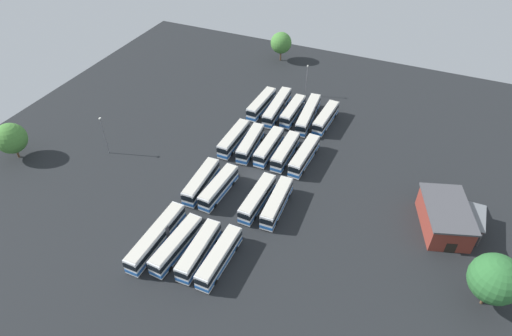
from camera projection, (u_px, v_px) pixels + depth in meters
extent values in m
plane|color=black|center=(254.00, 175.00, 89.20)|extent=(125.31, 125.31, 0.00)
cube|color=silver|center=(261.00, 104.00, 106.84)|extent=(12.00, 2.83, 3.14)
cube|color=beige|center=(261.00, 98.00, 105.79)|extent=(11.51, 2.62, 0.14)
cube|color=black|center=(261.00, 102.00, 106.51)|extent=(12.06, 2.87, 1.00)
cube|color=#1E56A8|center=(261.00, 107.00, 107.40)|extent=(12.06, 2.87, 0.63)
cube|color=black|center=(251.00, 114.00, 102.32)|extent=(0.12, 2.00, 1.16)
cylinder|color=black|center=(259.00, 117.00, 104.79)|extent=(1.01, 0.33, 1.00)
cylinder|color=black|center=(251.00, 115.00, 105.53)|extent=(1.01, 0.33, 1.00)
cylinder|color=black|center=(272.00, 103.00, 109.90)|extent=(1.01, 0.33, 1.00)
cylinder|color=black|center=(264.00, 101.00, 110.64)|extent=(1.01, 0.33, 1.00)
cube|color=silver|center=(277.00, 107.00, 105.71)|extent=(14.70, 3.08, 3.14)
cube|color=beige|center=(277.00, 101.00, 104.66)|extent=(14.11, 2.86, 0.14)
cube|color=black|center=(277.00, 105.00, 105.39)|extent=(14.78, 3.12, 1.00)
cube|color=#1E56A8|center=(277.00, 110.00, 106.28)|extent=(14.78, 3.12, 0.63)
cube|color=black|center=(267.00, 121.00, 100.09)|extent=(0.15, 2.00, 1.16)
cube|color=#47474C|center=(279.00, 104.00, 106.86)|extent=(1.01, 2.53, 3.01)
cylinder|color=black|center=(275.00, 123.00, 103.04)|extent=(1.01, 0.34, 1.00)
cylinder|color=black|center=(266.00, 121.00, 103.67)|extent=(1.01, 0.34, 1.00)
cylinder|color=black|center=(287.00, 104.00, 109.51)|extent=(1.01, 0.34, 1.00)
cylinder|color=black|center=(279.00, 102.00, 110.14)|extent=(1.01, 0.34, 1.00)
cube|color=silver|center=(293.00, 111.00, 104.33)|extent=(11.13, 2.51, 3.14)
cube|color=beige|center=(293.00, 105.00, 103.28)|extent=(10.68, 2.31, 0.14)
cube|color=black|center=(293.00, 109.00, 104.01)|extent=(11.19, 2.55, 1.00)
cube|color=#1E56A8|center=(293.00, 114.00, 104.89)|extent=(11.19, 2.55, 0.63)
cube|color=black|center=(284.00, 121.00, 100.04)|extent=(0.07, 2.00, 1.16)
cylinder|color=black|center=(292.00, 124.00, 102.44)|extent=(1.00, 0.31, 1.00)
cylinder|color=black|center=(283.00, 122.00, 103.15)|extent=(1.00, 0.31, 1.00)
cylinder|color=black|center=(302.00, 110.00, 107.27)|extent=(1.00, 0.31, 1.00)
cylinder|color=black|center=(293.00, 108.00, 107.97)|extent=(1.00, 0.31, 1.00)
cube|color=silver|center=(308.00, 115.00, 103.18)|extent=(14.75, 3.46, 3.14)
cube|color=beige|center=(309.00, 109.00, 102.12)|extent=(14.15, 3.23, 0.14)
cube|color=black|center=(308.00, 113.00, 102.85)|extent=(14.82, 3.50, 1.00)
cube|color=#1E56A8|center=(308.00, 118.00, 103.74)|extent=(14.82, 3.50, 0.63)
cube|color=black|center=(300.00, 129.00, 97.51)|extent=(0.20, 2.00, 1.16)
cube|color=#47474C|center=(310.00, 111.00, 104.34)|extent=(1.07, 2.55, 3.01)
cylinder|color=black|center=(308.00, 131.00, 100.49)|extent=(1.02, 0.37, 1.00)
cylinder|color=black|center=(298.00, 129.00, 101.08)|extent=(1.02, 0.37, 1.00)
cylinder|color=black|center=(317.00, 111.00, 107.03)|extent=(1.02, 0.37, 1.00)
cylinder|color=black|center=(308.00, 109.00, 107.62)|extent=(1.02, 0.37, 1.00)
cube|color=silver|center=(326.00, 118.00, 102.07)|extent=(11.62, 3.08, 3.14)
cube|color=beige|center=(326.00, 112.00, 101.02)|extent=(11.15, 2.86, 0.14)
cube|color=black|center=(326.00, 116.00, 101.75)|extent=(11.68, 3.12, 1.00)
cube|color=#1E56A8|center=(325.00, 121.00, 102.63)|extent=(11.68, 3.12, 0.63)
cube|color=black|center=(317.00, 128.00, 97.75)|extent=(0.17, 2.00, 1.16)
cylinder|color=black|center=(324.00, 132.00, 100.12)|extent=(1.02, 0.36, 1.00)
cylinder|color=black|center=(315.00, 129.00, 100.90)|extent=(1.02, 0.36, 1.00)
cylinder|color=black|center=(335.00, 117.00, 104.99)|extent=(1.02, 0.36, 1.00)
cylinder|color=black|center=(326.00, 114.00, 105.77)|extent=(1.02, 0.36, 1.00)
cube|color=silver|center=(234.00, 139.00, 95.73)|extent=(11.46, 2.46, 3.14)
cube|color=beige|center=(234.00, 133.00, 94.68)|extent=(11.00, 2.26, 0.14)
cube|color=black|center=(234.00, 137.00, 95.41)|extent=(11.51, 2.50, 1.00)
cube|color=#1E56A8|center=(234.00, 142.00, 96.29)|extent=(11.51, 2.50, 0.63)
cube|color=black|center=(222.00, 151.00, 91.32)|extent=(0.06, 2.00, 1.16)
cylinder|color=black|center=(231.00, 154.00, 93.77)|extent=(1.00, 0.30, 1.00)
cylinder|color=black|center=(222.00, 151.00, 94.47)|extent=(1.00, 0.30, 1.00)
cylinder|color=black|center=(245.00, 136.00, 98.75)|extent=(1.00, 0.30, 1.00)
cylinder|color=black|center=(236.00, 134.00, 99.45)|extent=(1.00, 0.30, 1.00)
cube|color=silver|center=(250.00, 143.00, 94.47)|extent=(11.53, 3.30, 3.14)
cube|color=beige|center=(250.00, 137.00, 93.41)|extent=(11.06, 3.07, 0.14)
cube|color=black|center=(250.00, 141.00, 94.14)|extent=(11.59, 3.34, 1.00)
cube|color=#1E56A8|center=(250.00, 146.00, 95.03)|extent=(11.59, 3.34, 0.63)
cube|color=black|center=(241.00, 156.00, 89.96)|extent=(0.21, 2.00, 1.16)
cylinder|color=black|center=(250.00, 159.00, 92.51)|extent=(1.02, 0.37, 1.00)
cylinder|color=black|center=(240.00, 157.00, 93.08)|extent=(1.02, 0.37, 1.00)
cylinder|color=black|center=(261.00, 140.00, 97.61)|extent=(1.02, 0.37, 1.00)
cylinder|color=black|center=(251.00, 138.00, 98.18)|extent=(1.02, 0.37, 1.00)
cube|color=silver|center=(269.00, 147.00, 93.53)|extent=(11.34, 2.45, 3.14)
cube|color=beige|center=(269.00, 140.00, 92.48)|extent=(10.89, 2.26, 0.14)
cube|color=black|center=(269.00, 145.00, 93.21)|extent=(11.40, 2.49, 1.00)
cube|color=#1E56A8|center=(269.00, 150.00, 94.09)|extent=(11.40, 2.49, 0.63)
cube|color=black|center=(258.00, 160.00, 89.16)|extent=(0.06, 2.00, 1.16)
cylinder|color=black|center=(267.00, 162.00, 91.59)|extent=(1.00, 0.30, 1.00)
cylinder|color=black|center=(258.00, 160.00, 92.29)|extent=(1.00, 0.30, 1.00)
cylinder|color=black|center=(280.00, 144.00, 96.53)|extent=(1.00, 0.30, 1.00)
cylinder|color=black|center=(270.00, 142.00, 97.22)|extent=(1.00, 0.30, 1.00)
cube|color=silver|center=(285.00, 151.00, 92.24)|extent=(11.13, 2.45, 3.14)
cube|color=beige|center=(286.00, 145.00, 91.19)|extent=(10.68, 2.26, 0.14)
cube|color=black|center=(286.00, 150.00, 91.92)|extent=(11.18, 2.49, 1.00)
cube|color=#1E56A8|center=(285.00, 155.00, 92.81)|extent=(11.18, 2.49, 0.63)
cube|color=black|center=(276.00, 165.00, 87.94)|extent=(0.06, 2.00, 1.16)
cylinder|color=black|center=(284.00, 167.00, 90.35)|extent=(1.00, 0.30, 1.00)
cylinder|color=black|center=(274.00, 165.00, 91.05)|extent=(1.00, 0.30, 1.00)
cylinder|color=black|center=(296.00, 149.00, 95.20)|extent=(1.00, 0.30, 1.00)
cylinder|color=black|center=(286.00, 146.00, 95.89)|extent=(1.00, 0.30, 1.00)
cube|color=silver|center=(304.00, 156.00, 91.13)|extent=(12.07, 2.94, 3.14)
cube|color=beige|center=(305.00, 149.00, 90.08)|extent=(11.58, 2.72, 0.14)
cube|color=black|center=(304.00, 154.00, 90.80)|extent=(12.13, 2.98, 1.00)
cube|color=#1E56A8|center=(304.00, 159.00, 91.69)|extent=(12.13, 2.98, 0.63)
cube|color=black|center=(294.00, 170.00, 86.61)|extent=(0.14, 2.00, 1.16)
cylinder|color=black|center=(302.00, 173.00, 89.07)|extent=(1.01, 0.34, 1.00)
cylinder|color=black|center=(292.00, 169.00, 89.83)|extent=(1.01, 0.34, 1.00)
cylinder|color=black|center=(315.00, 153.00, 94.18)|extent=(1.01, 0.34, 1.00)
cylinder|color=black|center=(305.00, 150.00, 94.94)|extent=(1.01, 0.34, 1.00)
cube|color=silver|center=(201.00, 182.00, 84.84)|extent=(11.64, 2.95, 3.14)
cube|color=beige|center=(201.00, 175.00, 83.79)|extent=(11.17, 2.74, 0.14)
cube|color=black|center=(201.00, 180.00, 84.52)|extent=(11.70, 2.99, 1.00)
cube|color=#1E56A8|center=(202.00, 185.00, 85.40)|extent=(11.70, 2.99, 0.63)
cube|color=black|center=(187.00, 199.00, 80.32)|extent=(0.15, 2.00, 1.16)
cylinder|color=black|center=(199.00, 200.00, 82.85)|extent=(1.01, 0.34, 1.00)
cylinder|color=black|center=(188.00, 197.00, 83.47)|extent=(1.01, 0.34, 1.00)
cylinder|color=black|center=(215.00, 177.00, 87.96)|extent=(1.01, 0.34, 1.00)
cylinder|color=black|center=(205.00, 175.00, 88.59)|extent=(1.01, 0.34, 1.00)
cube|color=silver|center=(219.00, 187.00, 83.60)|extent=(11.30, 2.99, 3.14)
cube|color=beige|center=(218.00, 181.00, 82.54)|extent=(10.85, 2.77, 0.14)
cube|color=black|center=(219.00, 185.00, 83.27)|extent=(11.36, 3.03, 1.00)
cube|color=#1E56A8|center=(219.00, 191.00, 84.16)|extent=(11.36, 3.03, 0.63)
cube|color=black|center=(203.00, 204.00, 79.36)|extent=(0.16, 2.00, 1.16)
cylinder|color=black|center=(215.00, 206.00, 81.71)|extent=(1.01, 0.35, 1.00)
cylinder|color=black|center=(205.00, 202.00, 82.48)|extent=(1.01, 0.35, 1.00)
cylinder|color=black|center=(233.00, 184.00, 86.47)|extent=(1.01, 0.35, 1.00)
cylinder|color=black|center=(223.00, 180.00, 87.24)|extent=(1.01, 0.35, 1.00)
cube|color=silver|center=(257.00, 198.00, 81.29)|extent=(11.66, 2.72, 3.14)
cube|color=beige|center=(257.00, 192.00, 80.24)|extent=(11.19, 2.51, 0.14)
cube|color=black|center=(257.00, 196.00, 80.97)|extent=(11.72, 2.75, 1.00)
cube|color=#1E56A8|center=(257.00, 202.00, 81.85)|extent=(11.72, 2.75, 0.63)
cube|color=black|center=(243.00, 217.00, 76.87)|extent=(0.11, 2.00, 1.16)
cylinder|color=black|center=(255.00, 218.00, 79.30)|extent=(1.01, 0.32, 1.00)
cylinder|color=black|center=(244.00, 214.00, 80.04)|extent=(1.01, 0.32, 1.00)
cylinder|color=black|center=(270.00, 193.00, 84.30)|extent=(1.01, 0.32, 1.00)
cylinder|color=black|center=(260.00, 190.00, 85.03)|extent=(1.01, 0.32, 1.00)
cube|color=silver|center=(277.00, 203.00, 80.39)|extent=(11.74, 2.93, 3.14)
cube|color=beige|center=(277.00, 196.00, 79.34)|extent=(11.27, 2.72, 0.14)
cube|color=black|center=(277.00, 201.00, 80.07)|extent=(11.80, 2.97, 1.00)
cube|color=#1E56A8|center=(277.00, 206.00, 80.95)|extent=(11.80, 2.97, 0.63)
cube|color=black|center=(266.00, 222.00, 75.83)|extent=(0.14, 2.00, 1.16)
cylinder|color=black|center=(276.00, 223.00, 78.37)|extent=(1.01, 0.34, 1.00)
cylinder|color=black|center=(264.00, 220.00, 79.00)|extent=(1.01, 0.34, 1.00)
cylinder|color=black|center=(288.00, 197.00, 83.53)|extent=(1.01, 0.34, 1.00)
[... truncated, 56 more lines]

